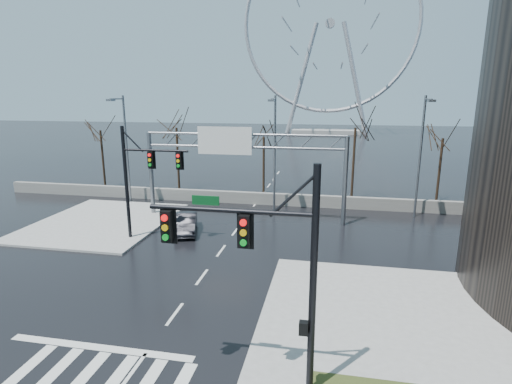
% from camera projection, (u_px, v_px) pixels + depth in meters
% --- Properties ---
extents(ground, '(260.00, 260.00, 0.00)m').
position_uv_depth(ground, '(175.00, 314.00, 18.69)').
color(ground, black).
rests_on(ground, ground).
extents(sidewalk_right_ext, '(12.00, 10.00, 0.15)m').
position_uv_depth(sidewalk_right_ext, '(392.00, 312.00, 18.75)').
color(sidewalk_right_ext, gray).
rests_on(sidewalk_right_ext, ground).
extents(sidewalk_far, '(10.00, 12.00, 0.15)m').
position_uv_depth(sidewalk_far, '(103.00, 222.00, 32.14)').
color(sidewalk_far, gray).
rests_on(sidewalk_far, ground).
extents(barrier_wall, '(52.00, 0.50, 1.10)m').
position_uv_depth(barrier_wall, '(255.00, 198.00, 37.65)').
color(barrier_wall, slate).
rests_on(barrier_wall, ground).
extents(signal_mast_near, '(5.52, 0.41, 8.00)m').
position_uv_depth(signal_mast_near, '(271.00, 259.00, 12.75)').
color(signal_mast_near, black).
rests_on(signal_mast_near, ground).
extents(signal_mast_far, '(4.72, 0.41, 8.00)m').
position_uv_depth(signal_mast_far, '(140.00, 173.00, 27.18)').
color(signal_mast_far, black).
rests_on(signal_mast_far, ground).
extents(sign_gantry, '(16.36, 0.40, 7.60)m').
position_uv_depth(sign_gantry, '(239.00, 157.00, 31.82)').
color(sign_gantry, slate).
rests_on(sign_gantry, ground).
extents(streetlight_left, '(0.50, 2.55, 10.00)m').
position_uv_depth(streetlight_left, '(124.00, 141.00, 36.84)').
color(streetlight_left, slate).
rests_on(streetlight_left, ground).
extents(streetlight_mid, '(0.50, 2.55, 10.00)m').
position_uv_depth(streetlight_mid, '(274.00, 144.00, 34.28)').
color(streetlight_mid, slate).
rests_on(streetlight_mid, ground).
extents(streetlight_right, '(0.50, 2.55, 10.00)m').
position_uv_depth(streetlight_right, '(422.00, 148.00, 32.09)').
color(streetlight_right, slate).
rests_on(streetlight_right, ground).
extents(tree_far_left, '(3.50, 3.50, 7.00)m').
position_uv_depth(tree_far_left, '(101.00, 137.00, 43.58)').
color(tree_far_left, black).
rests_on(tree_far_left, ground).
extents(tree_left, '(3.75, 3.75, 7.50)m').
position_uv_depth(tree_left, '(177.00, 135.00, 41.37)').
color(tree_left, black).
rests_on(tree_left, ground).
extents(tree_center, '(3.25, 3.25, 6.50)m').
position_uv_depth(tree_center, '(264.00, 144.00, 40.87)').
color(tree_center, black).
rests_on(tree_center, ground).
extents(tree_right, '(3.90, 3.90, 7.80)m').
position_uv_depth(tree_right, '(355.00, 136.00, 38.02)').
color(tree_right, black).
rests_on(tree_right, ground).
extents(tree_far_right, '(3.40, 3.40, 6.80)m').
position_uv_depth(tree_far_right, '(442.00, 146.00, 37.23)').
color(tree_far_right, black).
rests_on(tree_far_right, ground).
extents(ferris_wheel, '(45.00, 6.00, 50.91)m').
position_uv_depth(ferris_wheel, '(330.00, 31.00, 102.34)').
color(ferris_wheel, gray).
rests_on(ferris_wheel, ground).
extents(car, '(2.65, 4.49, 1.40)m').
position_uv_depth(car, '(186.00, 223.00, 29.78)').
color(car, black).
rests_on(car, ground).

